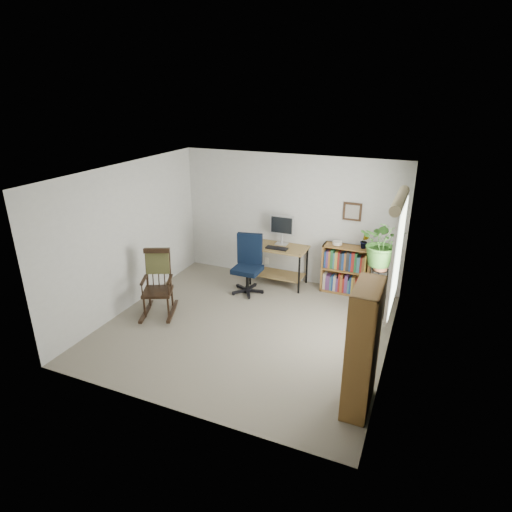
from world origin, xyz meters
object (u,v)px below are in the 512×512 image
at_px(rocking_chair, 157,283).
at_px(desk, 279,265).
at_px(low_bookshelf, 346,270).
at_px(office_chair, 247,265).
at_px(tall_bookshelf, 363,349).

bearing_deg(rocking_chair, desk, 28.18).
distance_m(desk, low_bookshelf, 1.24).
distance_m(desk, office_chair, 0.71).
distance_m(desk, tall_bookshelf, 3.46).
bearing_deg(low_bookshelf, rocking_chair, -143.26).
distance_m(office_chair, tall_bookshelf, 3.27).
height_order(office_chair, tall_bookshelf, tall_bookshelf).
bearing_deg(office_chair, rocking_chair, -139.97).
bearing_deg(desk, tall_bookshelf, -54.23).
distance_m(office_chair, rocking_chair, 1.64).
relative_size(desk, office_chair, 0.96).
xyz_separation_m(desk, low_bookshelf, (1.23, 0.12, 0.07)).
bearing_deg(desk, rocking_chair, -127.27).
relative_size(desk, low_bookshelf, 1.17).
bearing_deg(low_bookshelf, office_chair, -156.82).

